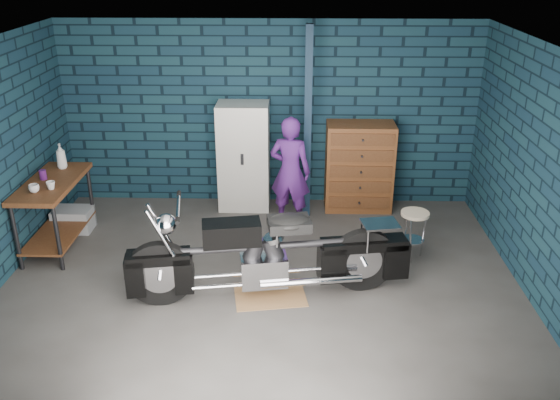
{
  "coord_description": "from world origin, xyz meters",
  "views": [
    {
      "loc": [
        0.38,
        -5.9,
        3.66
      ],
      "look_at": [
        0.21,
        0.3,
        0.95
      ],
      "focal_mm": 38.0,
      "sensor_mm": 36.0,
      "label": 1
    }
  ],
  "objects_px": {
    "motorcycle": "(270,249)",
    "locker": "(244,157)",
    "storage_bin": "(73,219)",
    "workbench": "(56,214)",
    "person": "(290,172)",
    "tool_chest": "(359,167)",
    "shop_stool": "(413,235)"
  },
  "relations": [
    {
      "from": "shop_stool",
      "to": "locker",
      "type": "bearing_deg",
      "value": 145.49
    },
    {
      "from": "storage_bin",
      "to": "locker",
      "type": "distance_m",
      "value": 2.53
    },
    {
      "from": "workbench",
      "to": "person",
      "type": "xyz_separation_m",
      "value": [
        3.0,
        0.76,
        0.32
      ]
    },
    {
      "from": "workbench",
      "to": "shop_stool",
      "type": "relative_size",
      "value": 2.22
    },
    {
      "from": "motorcycle",
      "to": "locker",
      "type": "bearing_deg",
      "value": 91.94
    },
    {
      "from": "locker",
      "to": "tool_chest",
      "type": "distance_m",
      "value": 1.69
    },
    {
      "from": "motorcycle",
      "to": "shop_stool",
      "type": "distance_m",
      "value": 1.99
    },
    {
      "from": "person",
      "to": "locker",
      "type": "height_order",
      "value": "locker"
    },
    {
      "from": "shop_stool",
      "to": "storage_bin",
      "type": "bearing_deg",
      "value": 171.56
    },
    {
      "from": "workbench",
      "to": "storage_bin",
      "type": "xyz_separation_m",
      "value": [
        0.02,
        0.46,
        -0.3
      ]
    },
    {
      "from": "tool_chest",
      "to": "shop_stool",
      "type": "relative_size",
      "value": 2.05
    },
    {
      "from": "storage_bin",
      "to": "shop_stool",
      "type": "relative_size",
      "value": 0.8
    },
    {
      "from": "motorcycle",
      "to": "person",
      "type": "xyz_separation_m",
      "value": [
        0.2,
        1.88,
        0.19
      ]
    },
    {
      "from": "motorcycle",
      "to": "shop_stool",
      "type": "xyz_separation_m",
      "value": [
        1.74,
        0.91,
        -0.27
      ]
    },
    {
      "from": "storage_bin",
      "to": "person",
      "type": "bearing_deg",
      "value": 5.82
    },
    {
      "from": "storage_bin",
      "to": "tool_chest",
      "type": "distance_m",
      "value": 4.1
    },
    {
      "from": "storage_bin",
      "to": "locker",
      "type": "xyz_separation_m",
      "value": [
        2.29,
        0.86,
        0.63
      ]
    },
    {
      "from": "workbench",
      "to": "tool_chest",
      "type": "xyz_separation_m",
      "value": [
        4.0,
        1.32,
        0.19
      ]
    },
    {
      "from": "person",
      "to": "storage_bin",
      "type": "distance_m",
      "value": 3.05
    },
    {
      "from": "workbench",
      "to": "person",
      "type": "bearing_deg",
      "value": 14.32
    },
    {
      "from": "workbench",
      "to": "shop_stool",
      "type": "xyz_separation_m",
      "value": [
        4.54,
        -0.21,
        -0.14
      ]
    },
    {
      "from": "storage_bin",
      "to": "shop_stool",
      "type": "xyz_separation_m",
      "value": [
        4.52,
        -0.67,
        0.16
      ]
    },
    {
      "from": "person",
      "to": "storage_bin",
      "type": "relative_size",
      "value": 3.05
    },
    {
      "from": "motorcycle",
      "to": "person",
      "type": "height_order",
      "value": "person"
    },
    {
      "from": "motorcycle",
      "to": "tool_chest",
      "type": "height_order",
      "value": "tool_chest"
    },
    {
      "from": "motorcycle",
      "to": "person",
      "type": "relative_size",
      "value": 1.72
    },
    {
      "from": "locker",
      "to": "tool_chest",
      "type": "height_order",
      "value": "locker"
    },
    {
      "from": "motorcycle",
      "to": "locker",
      "type": "xyz_separation_m",
      "value": [
        -0.48,
        2.44,
        0.2
      ]
    },
    {
      "from": "motorcycle",
      "to": "storage_bin",
      "type": "bearing_deg",
      "value": 141.14
    },
    {
      "from": "person",
      "to": "shop_stool",
      "type": "relative_size",
      "value": 2.45
    },
    {
      "from": "workbench",
      "to": "motorcycle",
      "type": "bearing_deg",
      "value": -21.81
    },
    {
      "from": "person",
      "to": "shop_stool",
      "type": "distance_m",
      "value": 1.88
    }
  ]
}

